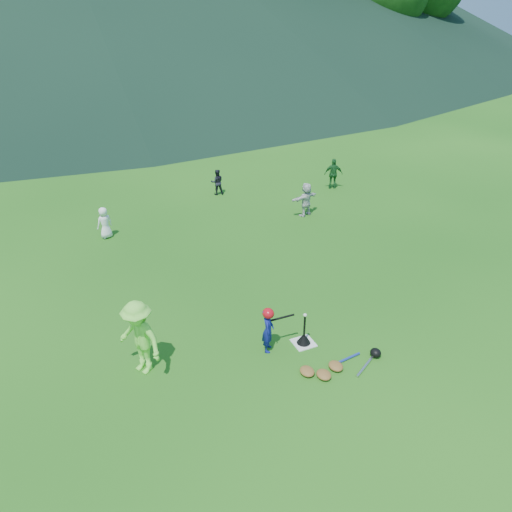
{
  "coord_description": "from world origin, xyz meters",
  "views": [
    {
      "loc": [
        -4.42,
        -7.36,
        6.77
      ],
      "look_at": [
        0.0,
        2.5,
        0.9
      ],
      "focal_mm": 35.0,
      "sensor_mm": 36.0,
      "label": 1
    }
  ],
  "objects": [
    {
      "name": "fielder_a",
      "position": [
        -2.99,
        6.98,
        0.49
      ],
      "size": [
        0.55,
        0.44,
        0.97
      ],
      "primitive_type": "imported",
      "rotation": [
        0.0,
        0.0,
        3.46
      ],
      "color": "white",
      "rests_on": "ground"
    },
    {
      "name": "adult_coach",
      "position": [
        -3.33,
        0.57,
        0.8
      ],
      "size": [
        1.04,
        1.2,
        1.61
      ],
      "primitive_type": "imported",
      "rotation": [
        0.0,
        0.0,
        -1.04
      ],
      "color": "#7DF046",
      "rests_on": "ground"
    },
    {
      "name": "batting_tee",
      "position": [
        0.0,
        0.0,
        0.13
      ],
      "size": [
        0.3,
        0.3,
        0.68
      ],
      "color": "black",
      "rests_on": "home_plate"
    },
    {
      "name": "fielder_b",
      "position": [
        1.34,
        8.95,
        0.47
      ],
      "size": [
        0.52,
        0.45,
        0.94
      ],
      "primitive_type": "imported",
      "rotation": [
        0.0,
        0.0,
        2.92
      ],
      "color": "black",
      "rests_on": "ground"
    },
    {
      "name": "ground",
      "position": [
        0.0,
        0.0,
        0.0
      ],
      "size": [
        120.0,
        120.0,
        0.0
      ],
      "primitive_type": "plane",
      "color": "#154F12",
      "rests_on": "ground"
    },
    {
      "name": "outfield_fence",
      "position": [
        0.0,
        28.0,
        0.7
      ],
      "size": [
        70.07,
        0.08,
        1.33
      ],
      "color": "gray",
      "rests_on": "ground"
    },
    {
      "name": "baseball",
      "position": [
        0.0,
        0.0,
        0.74
      ],
      "size": [
        0.08,
        0.08,
        0.08
      ],
      "primitive_type": "sphere",
      "color": "white",
      "rests_on": "batting_tee"
    },
    {
      "name": "batter_child",
      "position": [
        -0.79,
        0.13,
        0.5
      ],
      "size": [
        0.39,
        0.44,
        1.01
      ],
      "primitive_type": "imported",
      "rotation": [
        0.0,
        0.0,
        1.06
      ],
      "color": "navy",
      "rests_on": "ground"
    },
    {
      "name": "batter_gear",
      "position": [
        -0.77,
        0.13,
        0.91
      ],
      "size": [
        0.73,
        0.26,
        0.37
      ],
      "color": "#B40C16",
      "rests_on": "ground"
    },
    {
      "name": "fielder_c",
      "position": [
        5.53,
        7.74,
        0.57
      ],
      "size": [
        0.73,
        0.54,
        1.15
      ],
      "primitive_type": "imported",
      "rotation": [
        0.0,
        0.0,
        2.7
      ],
      "color": "#1A5725",
      "rests_on": "ground"
    },
    {
      "name": "home_plate",
      "position": [
        0.0,
        0.0,
        0.01
      ],
      "size": [
        0.45,
        0.45,
        0.02
      ],
      "primitive_type": "cube",
      "color": "silver",
      "rests_on": "ground"
    },
    {
      "name": "fielder_d",
      "position": [
        3.36,
        5.96,
        0.57
      ],
      "size": [
        1.1,
        0.58,
        1.13
      ],
      "primitive_type": "imported",
      "rotation": [
        0.0,
        0.0,
        3.39
      ],
      "color": "silver",
      "rests_on": "ground"
    },
    {
      "name": "equipment_pile",
      "position": [
        0.2,
        -0.98,
        0.07
      ],
      "size": [
        1.8,
        0.69,
        0.19
      ],
      "color": "olive",
      "rests_on": "ground"
    }
  ]
}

